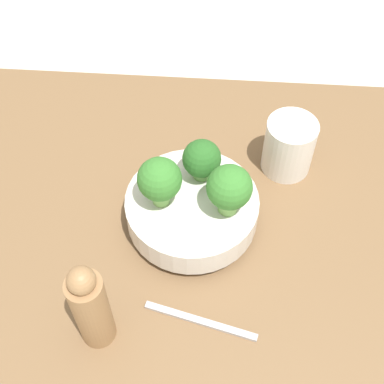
{
  "coord_description": "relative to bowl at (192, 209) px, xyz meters",
  "views": [
    {
      "loc": [
        0.01,
        -0.48,
        0.77
      ],
      "look_at": [
        -0.02,
        0.01,
        0.12
      ],
      "focal_mm": 50.0,
      "sensor_mm": 36.0,
      "label": 1
    }
  ],
  "objects": [
    {
      "name": "ground_plane",
      "position": [
        0.02,
        -0.01,
        -0.08
      ],
      "size": [
        6.0,
        6.0,
        0.0
      ],
      "primitive_type": "plane",
      "color": "beige"
    },
    {
      "name": "table",
      "position": [
        0.02,
        -0.01,
        -0.06
      ],
      "size": [
        1.11,
        0.72,
        0.04
      ],
      "color": "brown",
      "rests_on": "ground_plane"
    },
    {
      "name": "bowl",
      "position": [
        0.0,
        0.0,
        0.0
      ],
      "size": [
        0.21,
        0.21,
        0.06
      ],
      "color": "silver",
      "rests_on": "table"
    },
    {
      "name": "broccoli_floret_back",
      "position": [
        0.01,
        0.05,
        0.07
      ],
      "size": [
        0.06,
        0.06,
        0.07
      ],
      "color": "#609347",
      "rests_on": "bowl"
    },
    {
      "name": "broccoli_floret_right",
      "position": [
        0.06,
        -0.01,
        0.08
      ],
      "size": [
        0.07,
        0.07,
        0.09
      ],
      "color": "#7AB256",
      "rests_on": "bowl"
    },
    {
      "name": "broccoli_floret_left",
      "position": [
        -0.05,
        -0.01,
        0.08
      ],
      "size": [
        0.07,
        0.07,
        0.09
      ],
      "color": "#7AB256",
      "rests_on": "bowl"
    },
    {
      "name": "cup",
      "position": [
        0.16,
        0.13,
        0.01
      ],
      "size": [
        0.09,
        0.09,
        0.1
      ],
      "color": "silver",
      "rests_on": "table"
    },
    {
      "name": "pepper_mill",
      "position": [
        -0.12,
        -0.2,
        0.05
      ],
      "size": [
        0.05,
        0.05,
        0.18
      ],
      "color": "#997047",
      "rests_on": "table"
    },
    {
      "name": "fork",
      "position": [
        0.03,
        -0.17,
        -0.03
      ],
      "size": [
        0.17,
        0.05,
        0.01
      ],
      "color": "#B2B2B7",
      "rests_on": "table"
    }
  ]
}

